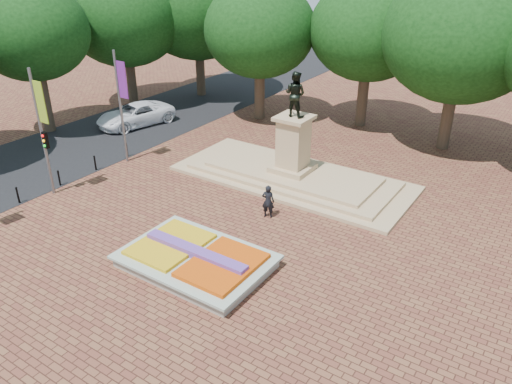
{
  "coord_description": "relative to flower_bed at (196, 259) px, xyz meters",
  "views": [
    {
      "loc": [
        13.11,
        -15.41,
        12.67
      ],
      "look_at": [
        1.58,
        1.8,
        2.2
      ],
      "focal_mm": 35.0,
      "sensor_mm": 36.0,
      "label": 1
    }
  ],
  "objects": [
    {
      "name": "tree_row_street",
      "position": [
        -20.53,
        6.67,
        6.01
      ],
      "size": [
        8.4,
        25.4,
        9.98
      ],
      "color": "#3B2E20",
      "rests_on": "ground"
    },
    {
      "name": "tree_row_back",
      "position": [
        1.31,
        20.0,
        6.29
      ],
      "size": [
        44.8,
        8.8,
        10.43
      ],
      "color": "#3B2E20",
      "rests_on": "ground"
    },
    {
      "name": "ground",
      "position": [
        -1.03,
        2.0,
        -0.38
      ],
      "size": [
        90.0,
        90.0,
        0.0
      ],
      "primitive_type": "plane",
      "color": "brown",
      "rests_on": "ground"
    },
    {
      "name": "monument",
      "position": [
        -1.03,
        10.0,
        0.5
      ],
      "size": [
        14.0,
        6.0,
        6.4
      ],
      "color": "tan",
      "rests_on": "ground"
    },
    {
      "name": "pedestrian",
      "position": [
        0.2,
        5.42,
        0.51
      ],
      "size": [
        0.75,
        0.61,
        1.78
      ],
      "primitive_type": "imported",
      "rotation": [
        0.0,
        0.0,
        3.47
      ],
      "color": "black",
      "rests_on": "ground"
    },
    {
      "name": "van",
      "position": [
        -15.86,
        11.79,
        0.44
      ],
      "size": [
        4.08,
        6.39,
        1.64
      ],
      "primitive_type": "imported",
      "rotation": [
        0.0,
        0.0,
        -0.25
      ],
      "color": "white",
      "rests_on": "ground"
    },
    {
      "name": "asphalt_street",
      "position": [
        -16.03,
        7.0,
        -0.37
      ],
      "size": [
        9.0,
        90.0,
        0.02
      ],
      "primitive_type": "cube",
      "color": "black",
      "rests_on": "ground"
    },
    {
      "name": "banner_poles",
      "position": [
        -11.1,
        0.69,
        3.5
      ],
      "size": [
        0.88,
        11.17,
        7.0
      ],
      "color": "slate",
      "rests_on": "ground"
    },
    {
      "name": "flower_bed",
      "position": [
        0.0,
        0.0,
        0.0
      ],
      "size": [
        6.3,
        4.3,
        0.91
      ],
      "color": "gray",
      "rests_on": "ground"
    },
    {
      "name": "bollard_row",
      "position": [
        -11.73,
        0.5,
        0.15
      ],
      "size": [
        0.12,
        13.12,
        0.98
      ],
      "color": "black",
      "rests_on": "ground"
    }
  ]
}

